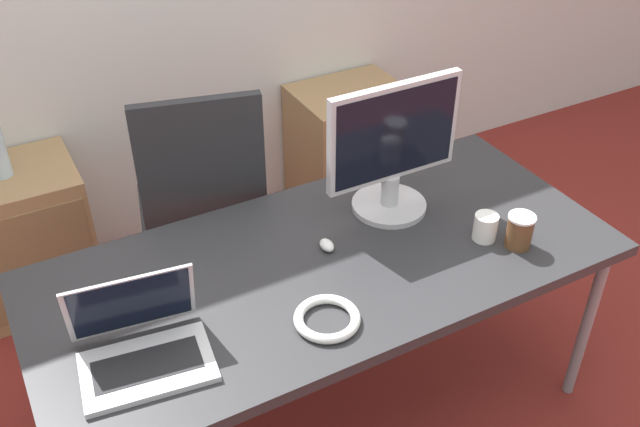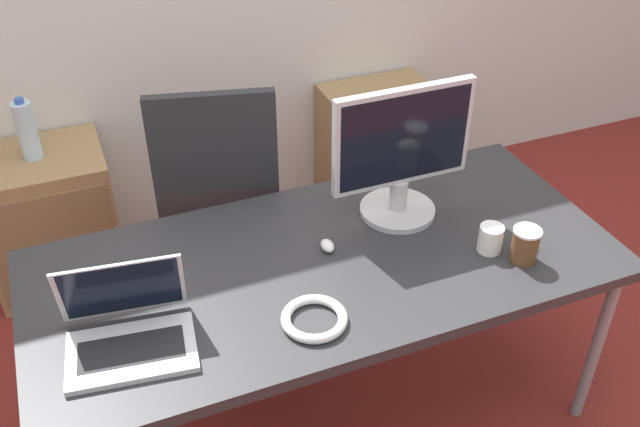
% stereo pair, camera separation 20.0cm
% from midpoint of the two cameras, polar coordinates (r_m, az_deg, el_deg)
% --- Properties ---
extents(ground_plane, '(14.00, 14.00, 0.00)m').
position_cam_midpoint_polar(ground_plane, '(2.72, -1.74, -15.52)').
color(ground_plane, maroon).
extents(desk, '(1.83, 0.83, 0.71)m').
position_cam_midpoint_polar(desk, '(2.24, -2.05, -4.66)').
color(desk, '#28282B').
rests_on(desk, ground_plane).
extents(office_chair, '(0.58, 0.61, 1.08)m').
position_cam_midpoint_polar(office_chair, '(2.89, -11.11, -1.52)').
color(office_chair, '#232326').
rests_on(office_chair, ground_plane).
extents(cabinet_left, '(0.53, 0.43, 0.62)m').
position_cam_midpoint_polar(cabinet_left, '(3.26, -24.36, -1.85)').
color(cabinet_left, '#99754C').
rests_on(cabinet_left, ground_plane).
extents(cabinet_right, '(0.53, 0.43, 0.62)m').
position_cam_midpoint_polar(cabinet_right, '(3.60, 0.75, 5.31)').
color(cabinet_right, '#99754C').
rests_on(cabinet_right, ground_plane).
extents(laptop_center, '(0.36, 0.31, 0.23)m').
position_cam_midpoint_polar(laptop_center, '(1.96, -16.96, -10.16)').
color(laptop_center, silver).
rests_on(laptop_center, desk).
extents(monitor, '(0.48, 0.26, 0.46)m').
position_cam_midpoint_polar(monitor, '(2.32, 3.39, 4.98)').
color(monitor, '#B7B7BC').
rests_on(monitor, desk).
extents(mouse, '(0.04, 0.06, 0.03)m').
position_cam_midpoint_polar(mouse, '(2.25, -1.99, -2.64)').
color(mouse, silver).
rests_on(mouse, desk).
extents(coffee_cup_white, '(0.08, 0.08, 0.09)m').
position_cam_midpoint_polar(coffee_cup_white, '(2.31, 10.70, -1.16)').
color(coffee_cup_white, white).
rests_on(coffee_cup_white, desk).
extents(coffee_cup_brown, '(0.09, 0.09, 0.11)m').
position_cam_midpoint_polar(coffee_cup_brown, '(2.30, 13.32, -1.44)').
color(coffee_cup_brown, brown).
rests_on(coffee_cup_brown, desk).
extents(cable_coil, '(0.19, 0.19, 0.03)m').
position_cam_midpoint_polar(cable_coil, '(2.00, -2.32, -8.51)').
color(cable_coil, white).
rests_on(cable_coil, desk).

